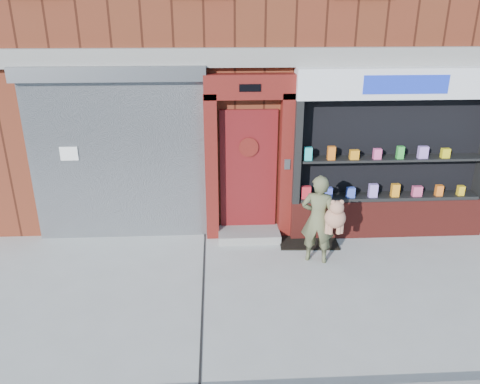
{
  "coord_description": "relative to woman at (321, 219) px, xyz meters",
  "views": [
    {
      "loc": [
        -1.32,
        -5.83,
        3.93
      ],
      "look_at": [
        -0.95,
        1.0,
        1.19
      ],
      "focal_mm": 35.0,
      "sensor_mm": 36.0,
      "label": 1
    }
  ],
  "objects": [
    {
      "name": "shutter_bay",
      "position": [
        -3.33,
        1.08,
        0.96
      ],
      "size": [
        3.1,
        0.3,
        3.04
      ],
      "color": "gray",
      "rests_on": "ground"
    },
    {
      "name": "red_door_bay",
      "position": [
        -1.08,
        1.01,
        0.7
      ],
      "size": [
        1.52,
        0.58,
        2.9
      ],
      "color": "#56120E",
      "rests_on": "ground"
    },
    {
      "name": "pharmacy_bay",
      "position": [
        1.42,
        0.96,
        0.61
      ],
      "size": [
        3.5,
        0.41,
        3.0
      ],
      "color": "maroon",
      "rests_on": "ground"
    },
    {
      "name": "woman",
      "position": [
        0.0,
        0.0,
        0.0
      ],
      "size": [
        0.72,
        0.56,
        1.49
      ],
      "color": "#56593B",
      "rests_on": "ground"
    },
    {
      "name": "doormat",
      "position": [
        -0.03,
        0.7,
        -0.75
      ],
      "size": [
        1.06,
        0.77,
        0.03
      ],
      "primitive_type": "cube",
      "rotation": [
        0.0,
        0.0,
        -0.05
      ],
      "color": "black",
      "rests_on": "ground"
    },
    {
      "name": "building",
      "position": [
        -0.33,
        5.14,
        3.24
      ],
      "size": [
        12.0,
        8.16,
        8.0
      ],
      "color": "#602515",
      "rests_on": "ground"
    },
    {
      "name": "ground",
      "position": [
        -0.33,
        -0.85,
        -0.76
      ],
      "size": [
        80.0,
        80.0,
        0.0
      ],
      "primitive_type": "plane",
      "color": "#9E9E99",
      "rests_on": "ground"
    }
  ]
}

